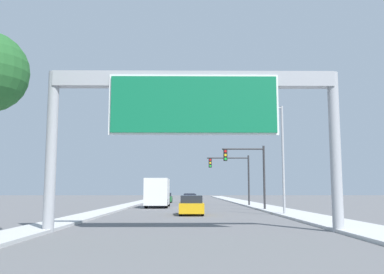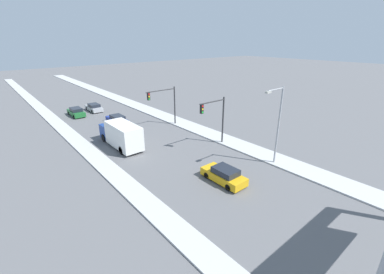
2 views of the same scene
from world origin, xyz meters
name	(u,v)px [view 1 (image 1 of 2)]	position (x,y,z in m)	size (l,w,h in m)	color
sidewalk_right	(244,203)	(7.75, 60.00, 0.07)	(3.00, 120.00, 0.15)	#BCBCBC
median_strip_left	(139,203)	(-7.25, 60.00, 0.07)	(2.00, 120.00, 0.15)	#BCBCBC
sign_gantry	(194,107)	(0.00, 17.89, 5.64)	(13.40, 0.73, 7.28)	#9EA0A5
car_far_right	(191,206)	(0.00, 31.31, 0.69)	(1.81, 4.42, 1.45)	gold
car_near_left	(166,198)	(-3.50, 62.57, 0.68)	(1.77, 4.58, 1.44)	#1E662D
car_far_left	(190,199)	(0.00, 53.97, 0.65)	(1.78, 4.78, 1.36)	navy
car_mid_left	(190,198)	(0.00, 63.76, 0.65)	(1.81, 4.45, 1.36)	#A5A8AD
truck_box_primary	(158,193)	(-3.50, 45.09, 1.56)	(2.37, 7.67, 3.06)	navy
traffic_light_near_intersection	(250,167)	(5.49, 38.00, 3.98)	(3.96, 0.32, 5.92)	#2D2D30
traffic_light_mid_block	(235,171)	(5.13, 48.00, 3.99)	(4.92, 0.32, 5.83)	#2D2D30
street_lamp_right	(278,149)	(6.48, 30.48, 4.88)	(2.82, 0.28, 8.17)	#9EA0A5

